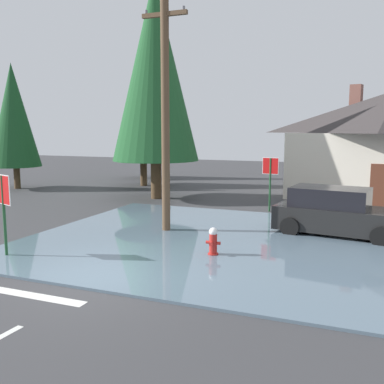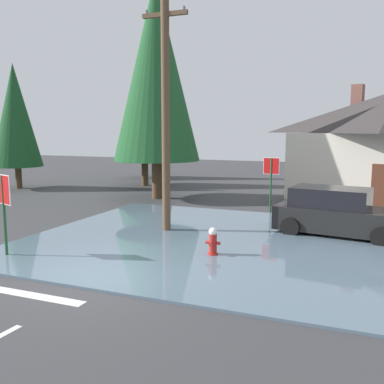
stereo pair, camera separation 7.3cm
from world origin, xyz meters
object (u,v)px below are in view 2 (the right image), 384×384
(pine_tree_short_left, at_px, (156,71))
(pine_tree_far_center, at_px, (143,120))
(stop_sign_far, at_px, (271,173))
(stop_sign_near, at_px, (3,198))
(utility_pole, at_px, (166,113))
(pine_tree_tall_left, at_px, (144,105))
(fire_hydrant, at_px, (213,242))
(parked_car, at_px, (337,213))
(pine_tree_mid_left, at_px, (15,116))

(pine_tree_short_left, bearing_deg, pine_tree_far_center, 122.18)
(pine_tree_far_center, bearing_deg, pine_tree_short_left, -57.82)
(stop_sign_far, relative_size, pine_tree_far_center, 0.32)
(stop_sign_near, relative_size, utility_pole, 0.30)
(stop_sign_far, height_order, pine_tree_far_center, pine_tree_far_center)
(pine_tree_short_left, bearing_deg, stop_sign_far, -13.15)
(utility_pole, bearing_deg, pine_tree_far_center, 120.79)
(utility_pole, xyz_separation_m, pine_tree_far_center, (-8.85, 14.85, 0.15))
(pine_tree_tall_left, xyz_separation_m, pine_tree_short_left, (3.04, -4.35, 1.40))
(stop_sign_far, bearing_deg, fire_hydrant, -90.46)
(pine_tree_tall_left, bearing_deg, utility_pole, -58.55)
(pine_tree_far_center, bearing_deg, stop_sign_far, -40.42)
(stop_sign_near, relative_size, fire_hydrant, 2.78)
(stop_sign_near, relative_size, pine_tree_short_left, 0.21)
(stop_sign_near, bearing_deg, stop_sign_far, 60.57)
(pine_tree_tall_left, bearing_deg, parked_car, -37.22)
(stop_sign_near, xyz_separation_m, pine_tree_short_left, (-0.80, 11.03, 4.77))
(pine_tree_tall_left, bearing_deg, pine_tree_far_center, 118.92)
(utility_pole, height_order, stop_sign_far, utility_pole)
(utility_pole, bearing_deg, parked_car, 16.65)
(stop_sign_near, relative_size, pine_tree_tall_left, 0.27)
(fire_hydrant, distance_m, stop_sign_far, 7.50)
(parked_car, relative_size, pine_tree_far_center, 0.60)
(stop_sign_far, bearing_deg, pine_tree_mid_left, 173.54)
(utility_pole, distance_m, pine_tree_short_left, 7.88)
(utility_pole, height_order, parked_car, utility_pole)
(parked_car, bearing_deg, stop_sign_near, -143.93)
(pine_tree_short_left, bearing_deg, stop_sign_near, -85.83)
(stop_sign_near, distance_m, parked_car, 10.40)
(stop_sign_far, distance_m, pine_tree_short_left, 7.96)
(utility_pole, xyz_separation_m, pine_tree_short_left, (-3.65, 6.58, 2.34))
(utility_pole, distance_m, pine_tree_tall_left, 12.85)
(pine_tree_tall_left, bearing_deg, fire_hydrant, -55.15)
(pine_tree_tall_left, height_order, pine_tree_far_center, pine_tree_tall_left)
(pine_tree_mid_left, height_order, pine_tree_short_left, pine_tree_short_left)
(stop_sign_near, height_order, pine_tree_short_left, pine_tree_short_left)
(pine_tree_far_center, bearing_deg, fire_hydrant, -56.44)
(stop_sign_near, xyz_separation_m, pine_tree_mid_left, (-10.33, 11.36, 2.69))
(stop_sign_far, height_order, pine_tree_tall_left, pine_tree_tall_left)
(fire_hydrant, xyz_separation_m, pine_tree_mid_left, (-15.67, 9.17, 3.95))
(stop_sign_near, distance_m, pine_tree_far_center, 20.37)
(utility_pole, xyz_separation_m, parked_car, (5.53, 1.65, -3.34))
(fire_hydrant, xyz_separation_m, pine_tree_tall_left, (-9.19, 13.19, 4.63))
(parked_car, relative_size, pine_tree_short_left, 0.40)
(parked_car, height_order, pine_tree_far_center, pine_tree_far_center)
(fire_hydrant, distance_m, pine_tree_short_left, 12.34)
(parked_car, bearing_deg, pine_tree_tall_left, 142.78)
(utility_pole, xyz_separation_m, stop_sign_far, (2.56, 5.13, -2.43))
(stop_sign_near, height_order, pine_tree_far_center, pine_tree_far_center)
(stop_sign_near, xyz_separation_m, fire_hydrant, (5.34, 2.19, -1.26))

